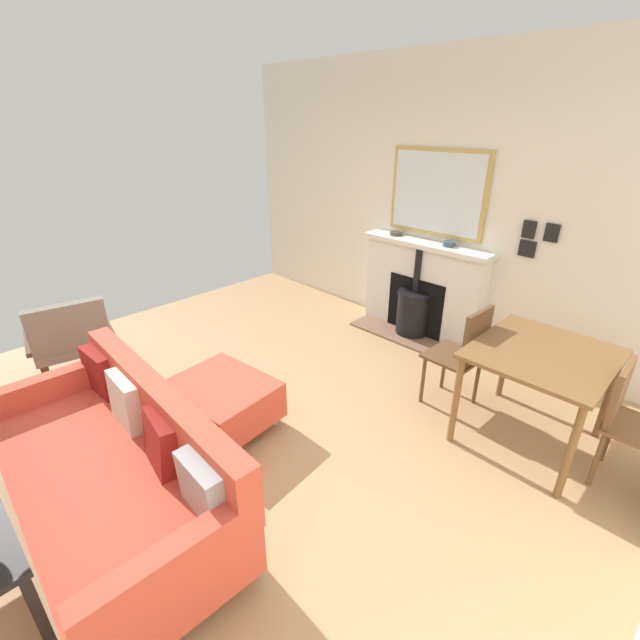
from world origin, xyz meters
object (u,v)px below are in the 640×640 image
(mantel_bowl_near, at_px, (396,233))
(dining_table, at_px, (541,364))
(ottoman, at_px, (222,400))
(mantel_bowl_far, at_px, (449,244))
(fireplace, at_px, (420,294))
(dining_chair_near_fireplace, at_px, (464,351))
(sofa, at_px, (117,468))
(armchair_accent, at_px, (71,338))
(dining_chair_by_back_wall, at_px, (629,417))

(mantel_bowl_near, bearing_deg, dining_table, 63.45)
(ottoman, bearing_deg, mantel_bowl_near, -174.25)
(mantel_bowl_far, relative_size, ottoman, 0.15)
(fireplace, relative_size, mantel_bowl_far, 11.91)
(ottoman, distance_m, dining_chair_near_fireplace, 1.96)
(fireplace, distance_m, sofa, 3.42)
(armchair_accent, bearing_deg, dining_chair_by_back_wall, 119.45)
(mantel_bowl_far, relative_size, dining_table, 0.13)
(armchair_accent, distance_m, dining_chair_by_back_wall, 4.32)
(fireplace, bearing_deg, ottoman, -3.38)
(sofa, height_order, armchair_accent, armchair_accent)
(mantel_bowl_far, height_order, dining_chair_by_back_wall, mantel_bowl_far)
(sofa, xyz_separation_m, armchair_accent, (-0.31, -1.68, 0.14))
(sofa, height_order, dining_chair_by_back_wall, dining_chair_by_back_wall)
(fireplace, xyz_separation_m, mantel_bowl_far, (-0.03, 0.25, 0.61))
(mantel_bowl_near, distance_m, armchair_accent, 3.40)
(mantel_bowl_near, bearing_deg, armchair_accent, -20.35)
(fireplace, height_order, mantel_bowl_near, mantel_bowl_near)
(mantel_bowl_far, relative_size, armchair_accent, 0.14)
(mantel_bowl_far, distance_m, dining_table, 1.75)
(sofa, bearing_deg, dining_chair_near_fireplace, 159.15)
(mantel_bowl_near, bearing_deg, dining_chair_near_fireplace, 55.03)
(armchair_accent, bearing_deg, dining_chair_near_fireplace, 129.09)
(mantel_bowl_far, relative_size, dining_chair_near_fireplace, 0.13)
(fireplace, bearing_deg, sofa, 1.97)
(armchair_accent, height_order, dining_chair_near_fireplace, dining_chair_near_fireplace)
(fireplace, height_order, dining_chair_by_back_wall, fireplace)
(mantel_bowl_near, height_order, sofa, mantel_bowl_near)
(dining_chair_by_back_wall, bearing_deg, mantel_bowl_far, -117.50)
(mantel_bowl_far, xyz_separation_m, sofa, (3.45, -0.13, -0.73))
(ottoman, height_order, armchair_accent, armchair_accent)
(fireplace, bearing_deg, mantel_bowl_near, -94.44)
(ottoman, xyz_separation_m, dining_chair_by_back_wall, (-1.53, 2.34, 0.27))
(dining_table, distance_m, dining_chair_by_back_wall, 0.60)
(mantel_bowl_far, distance_m, ottoman, 2.70)
(sofa, distance_m, dining_table, 2.88)
(sofa, xyz_separation_m, dining_chair_near_fireplace, (-2.44, 0.93, 0.20))
(armchair_accent, bearing_deg, mantel_bowl_far, 149.89)
(fireplace, xyz_separation_m, dining_table, (0.98, 1.62, 0.19))
(dining_table, relative_size, dining_chair_by_back_wall, 1.11)
(ottoman, height_order, dining_chair_near_fireplace, dining_chair_near_fireplace)
(ottoman, relative_size, dining_table, 0.87)
(ottoman, bearing_deg, dining_table, 130.89)
(ottoman, xyz_separation_m, dining_table, (-1.53, 1.77, 0.42))
(sofa, relative_size, dining_table, 2.12)
(fireplace, distance_m, armchair_accent, 3.48)
(dining_chair_near_fireplace, bearing_deg, sofa, -20.85)
(fireplace, relative_size, dining_chair_by_back_wall, 1.71)
(mantel_bowl_near, bearing_deg, fireplace, 85.56)
(ottoman, relative_size, armchair_accent, 0.96)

